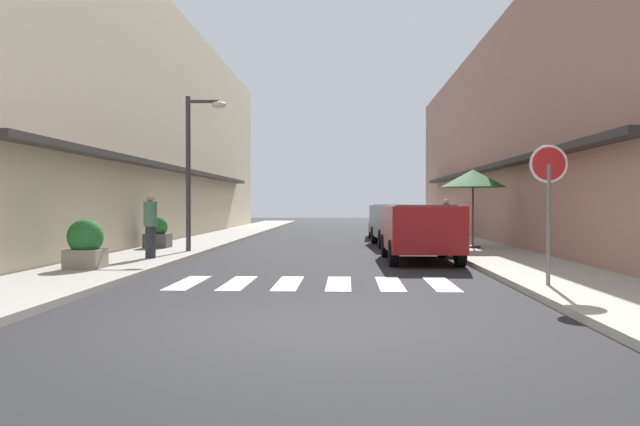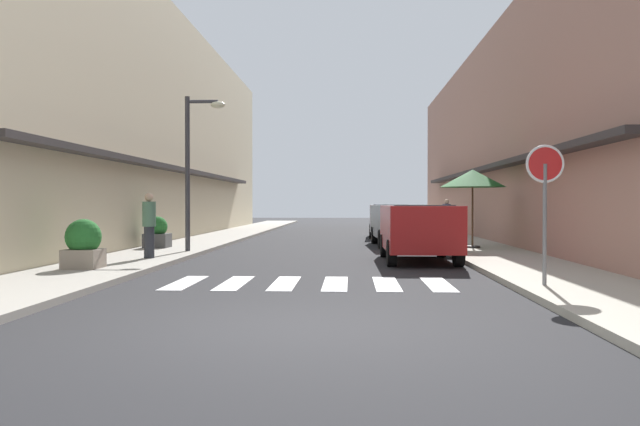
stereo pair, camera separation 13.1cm
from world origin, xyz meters
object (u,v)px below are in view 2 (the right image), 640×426
Objects in this scene: cafe_umbrella at (473,179)px; pedestrian_walking_far at (447,217)px; parked_car_far at (390,217)px; planter_midblock at (157,233)px; parked_car_near at (419,226)px; planter_far at (450,225)px; pedestrian_walking_near at (149,224)px; parked_car_mid at (400,220)px; street_lamp at (195,155)px; planter_corner at (83,244)px; round_street_sign at (545,178)px.

cafe_umbrella reaches higher than pedestrian_walking_far.
planter_midblock is at bearing -131.82° from parked_car_far.
parked_car_near is at bearing -119.48° from cafe_umbrella.
parked_car_far is at bearing 144.82° from planter_far.
cafe_umbrella is 10.01m from pedestrian_walking_near.
parked_car_mid is at bearing 129.84° from cafe_umbrella.
parked_car_near reaches higher than planter_midblock.
planter_midblock is at bearing 137.41° from street_lamp.
planter_corner is at bearing -156.57° from parked_car_near.
planter_far is 0.62× the size of pedestrian_walking_near.
pedestrian_walking_near is (-0.58, -2.45, -1.94)m from street_lamp.
planter_far is 0.65× the size of pedestrian_walking_far.
parked_car_near is at bearing -22.54° from planter_midblock.
round_street_sign is 2.42× the size of planter_midblock.
planter_midblock is at bearing 93.35° from planter_corner.
pedestrian_walking_far is at bearing 43.42° from street_lamp.
planter_far is (2.39, -1.68, -0.31)m from parked_car_far.
pedestrian_walking_far is (10.04, 6.60, 0.37)m from planter_midblock.
street_lamp reaches higher than parked_car_far.
parked_car_far is 2.94m from planter_far.
round_street_sign reaches higher than parked_car_near.
parked_car_far reaches higher than planter_corner.
planter_midblock is 12.03m from pedestrian_walking_far.
pedestrian_walking_near is (0.60, 2.62, 0.35)m from planter_corner.
cafe_umbrella is 6.92m from planter_far.
parked_car_mid is 3.51m from cafe_umbrella.
parked_car_near is at bearing 176.05° from pedestrian_walking_near.
round_street_sign is 0.97× the size of cafe_umbrella.
parked_car_near is 5.96m from round_street_sign.
parked_car_mid is (0.00, 6.14, 0.00)m from parked_car_near.
planter_midblock is at bearing -177.70° from cafe_umbrella.
street_lamp reaches higher than parked_car_mid.
planter_far is (0.32, 6.70, -1.68)m from cafe_umbrella.
pedestrian_walking_far is (2.18, 9.87, 0.02)m from parked_car_near.
planter_midblock is 4.02m from pedestrian_walking_near.
planter_corner is 6.51m from planter_midblock.
street_lamp is 8.60m from cafe_umbrella.
planter_far is at bearing 87.26° from cafe_umbrella.
street_lamp is 4.58× the size of planter_midblock.
round_street_sign reaches higher than planter_corner.
cafe_umbrella is at bearing -3.26° from pedestrian_walking_far.
parked_car_far reaches higher than planter_midblock.
parked_car_mid is 2.65× the size of pedestrian_walking_near.
cafe_umbrella is 10.09m from planter_midblock.
planter_corner reaches higher than planter_midblock.
street_lamp is at bearing -48.79° from pedestrian_walking_far.
planter_far is at bearing 44.45° from street_lamp.
parked_car_mid reaches higher than planter_far.
parked_car_near is at bearing -90.00° from parked_car_far.
planter_midblock is (-7.86, -2.88, -0.35)m from parked_car_mid.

